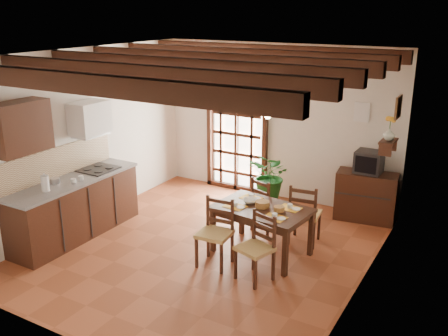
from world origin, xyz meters
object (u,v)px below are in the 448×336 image
Objects in this scene: chair_near_right at (255,260)px; chair_far_right at (304,224)px; dining_table at (262,213)px; chair_far_left at (267,215)px; chair_near_left at (215,245)px; potted_plant at (271,177)px; kitchen_counter at (75,207)px; sideboard at (366,196)px; crt_tv at (369,162)px; pendant_lamp at (268,110)px.

chair_far_right is at bearing 100.75° from chair_near_right.
chair_far_left is at bearing 116.29° from dining_table.
chair_near_left is 0.43× the size of potted_plant.
dining_table is (2.74, 0.90, 0.14)m from kitchen_counter.
sideboard is at bearing -119.82° from chair_far_right.
kitchen_counter reaches higher than chair_far_right.
crt_tv reaches higher than chair_near_left.
pendant_lamp is at bearing 55.72° from chair_near_left.
crt_tv is at bearing -119.91° from chair_far_right.
sideboard is (0.56, 1.31, 0.11)m from chair_far_right.
crt_tv is at bearing 70.03° from dining_table.
chair_far_left is 1.06× the size of pendant_lamp.
potted_plant reaches higher than kitchen_counter.
chair_near_left is 1.11× the size of pendant_lamp.
chair_near_left is 1.00× the size of chair_far_right.
crt_tv is (0.97, 1.92, 0.39)m from dining_table.
chair_near_right is 1.48m from chair_far_left.
kitchen_counter is 3.49m from chair_far_right.
potted_plant is (-0.60, 1.60, -0.05)m from dining_table.
chair_near_left is 2.90m from sideboard.
chair_near_left is 1.05× the size of chair_near_right.
crt_tv is at bearing 11.57° from potted_plant.
chair_near_left is (2.33, 0.27, -0.18)m from kitchen_counter.
chair_far_left is at bearing -13.30° from chair_far_right.
dining_table is 1.56× the size of chair_far_left.
crt_tv is at bearing -97.51° from sideboard.
dining_table is at bearing 51.94° from chair_near_left.
sideboard is at bearing 92.20° from chair_near_right.
potted_plant is (-1.00, 0.98, 0.28)m from chair_far_right.
chair_near_left is at bearing -116.30° from dining_table.
sideboard is 1.14× the size of pendant_lamp.
potted_plant is (-0.85, 2.30, 0.29)m from chair_near_right.
sideboard is at bearing 62.11° from pendant_lamp.
pendant_lamp is at bearing -68.23° from potted_plant.
sideboard is (0.97, 1.93, -0.21)m from dining_table.
pendant_lamp is at bearing -117.17° from crt_tv.
pendant_lamp is (0.60, -1.50, 1.51)m from potted_plant.
chair_far_right is 1.11× the size of pendant_lamp.
potted_plant is (-1.57, -0.32, -0.44)m from crt_tv.
crt_tv is at bearing 92.17° from chair_near_right.
chair_far_left is at bearing 127.05° from chair_near_right.
sideboard is at bearing 70.10° from dining_table.
potted_plant reaches higher than chair_near_left.
potted_plant is at bearing 111.77° from pendant_lamp.
dining_table is 1.47m from pendant_lamp.
chair_near_left is at bearing 6.71° from kitchen_counter.
chair_far_left is 0.93× the size of sideboard.
kitchen_counter reaches higher than chair_far_left.
pendant_lamp is at bearing 124.74° from chair_near_right.
chair_far_left is 2.12× the size of crt_tv.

